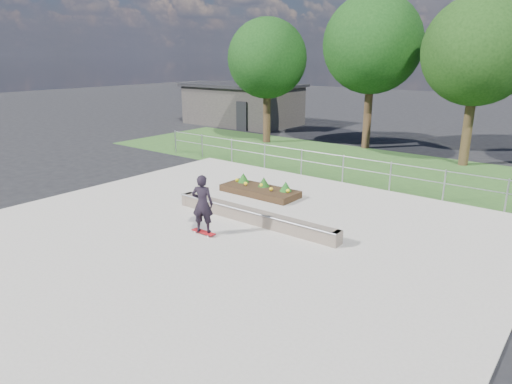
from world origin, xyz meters
TOP-DOWN VIEW (x-y plane):
  - ground at (0.00, 0.00)m, footprint 120.00×120.00m
  - grass_verge at (0.00, 11.00)m, footprint 30.00×8.00m
  - concrete_slab at (0.00, 0.00)m, footprint 15.00×15.00m
  - fence at (0.00, 7.50)m, footprint 20.06×0.06m
  - building at (-14.00, 18.00)m, footprint 8.40×5.40m
  - tree_far_left at (-8.00, 13.00)m, footprint 4.55×4.55m
  - tree_mid_left at (-2.50, 15.00)m, footprint 5.25×5.25m
  - tree_mid_right at (3.00, 14.00)m, footprint 4.90×4.90m
  - grind_ledge at (0.04, 1.56)m, footprint 6.00×0.44m
  - planter_bed at (-1.64, 4.12)m, footprint 3.00×1.20m
  - skateboarder at (-0.50, -0.09)m, footprint 0.80×0.64m

SIDE VIEW (x-z plane):
  - ground at x=0.00m, z-range 0.00..0.00m
  - grass_verge at x=0.00m, z-range 0.00..0.02m
  - concrete_slab at x=0.00m, z-range 0.00..0.06m
  - planter_bed at x=-1.64m, z-range -0.06..0.55m
  - grind_ledge at x=0.04m, z-range 0.05..0.48m
  - fence at x=0.00m, z-range 0.17..1.37m
  - skateboarder at x=-0.50m, z-range 0.09..1.88m
  - building at x=-14.00m, z-range 0.01..3.01m
  - tree_far_left at x=-8.00m, z-range 1.28..8.43m
  - tree_mid_right at x=3.00m, z-range 1.38..9.08m
  - tree_mid_left at x=-2.50m, z-range 1.48..9.73m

